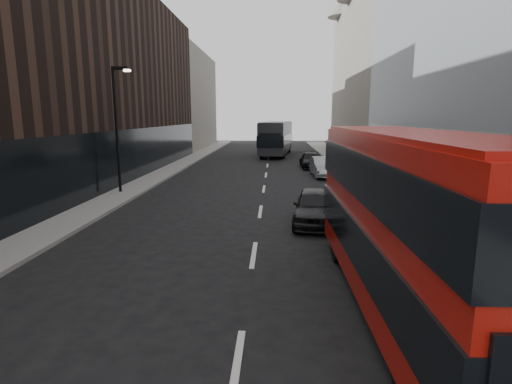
# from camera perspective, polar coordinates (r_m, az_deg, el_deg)

# --- Properties ---
(sidewalk_right) EXTENTS (3.00, 80.00, 0.15)m
(sidewalk_right) POSITION_cam_1_polar(r_m,az_deg,el_deg) (30.52, 15.62, 2.12)
(sidewalk_right) COLOR slate
(sidewalk_right) RESTS_ON ground
(sidewalk_left) EXTENTS (2.00, 80.00, 0.15)m
(sidewalk_left) POSITION_cam_1_polar(r_m,az_deg,el_deg) (30.98, -13.59, 2.34)
(sidewalk_left) COLOR slate
(sidewalk_left) RESTS_ON ground
(building_modern_block) EXTENTS (5.03, 22.00, 20.00)m
(building_modern_block) POSITION_cam_1_polar(r_m,az_deg,el_deg) (28.16, 27.10, 20.80)
(building_modern_block) COLOR #9BA0A5
(building_modern_block) RESTS_ON ground
(building_victorian) EXTENTS (6.50, 24.00, 21.00)m
(building_victorian) POSITION_cam_1_polar(r_m,az_deg,el_deg) (49.86, 15.73, 16.38)
(building_victorian) COLOR slate
(building_victorian) RESTS_ON ground
(building_left_mid) EXTENTS (5.00, 24.00, 14.00)m
(building_left_mid) POSITION_cam_1_polar(r_m,az_deg,el_deg) (36.59, -17.28, 14.29)
(building_left_mid) COLOR black
(building_left_mid) RESTS_ON ground
(building_left_far) EXTENTS (5.00, 20.00, 13.00)m
(building_left_far) POSITION_cam_1_polar(r_m,az_deg,el_deg) (57.75, -9.71, 12.66)
(building_left_far) COLOR slate
(building_left_far) RESTS_ON ground
(street_lamp) EXTENTS (1.06, 0.22, 7.00)m
(street_lamp) POSITION_cam_1_polar(r_m,az_deg,el_deg) (24.11, -19.19, 9.53)
(street_lamp) COLOR black
(street_lamp) RESTS_ON sidewalk_left
(red_bus) EXTENTS (2.56, 10.27, 4.13)m
(red_bus) POSITION_cam_1_polar(r_m,az_deg,el_deg) (9.49, 21.22, -3.16)
(red_bus) COLOR #A4110A
(red_bus) RESTS_ON ground
(grey_bus) EXTENTS (4.13, 12.07, 3.83)m
(grey_bus) POSITION_cam_1_polar(r_m,az_deg,el_deg) (46.52, 2.94, 7.80)
(grey_bus) COLOR black
(grey_bus) RESTS_ON ground
(car_a) EXTENTS (2.21, 4.47, 1.47)m
(car_a) POSITION_cam_1_polar(r_m,az_deg,el_deg) (16.92, 8.41, -2.06)
(car_a) COLOR black
(car_a) RESTS_ON ground
(car_b) EXTENTS (1.75, 4.47, 1.45)m
(car_b) POSITION_cam_1_polar(r_m,az_deg,el_deg) (30.27, 9.55, 3.55)
(car_b) COLOR gray
(car_b) RESTS_ON ground
(car_c) EXTENTS (1.92, 4.55, 1.31)m
(car_c) POSITION_cam_1_polar(r_m,az_deg,el_deg) (35.31, 7.89, 4.50)
(car_c) COLOR black
(car_c) RESTS_ON ground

